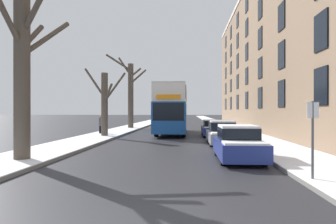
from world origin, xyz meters
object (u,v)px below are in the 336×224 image
Objects in this scene: bare_tree_left_1 at (105,102)px; double_decker_bus at (172,107)px; bare_tree_left_2 at (130,92)px; parked_car_2 at (214,128)px; bare_tree_left_0 at (24,68)px; pedestrian_left_sidewalk at (101,124)px; parked_car_0 at (238,144)px; street_sign_post at (313,136)px; parked_car_1 at (222,133)px.

bare_tree_left_1 is 0.53× the size of double_decker_bus.
parked_car_2 is at bearing -46.38° from bare_tree_left_2.
double_decker_bus is at bearing 71.89° from bare_tree_left_0.
bare_tree_left_2 is at bearing -100.31° from pedestrian_left_sidewalk.
bare_tree_left_0 reaches higher than parked_car_0.
street_sign_post is (9.99, -2.87, -2.43)m from bare_tree_left_0.
parked_car_2 is 16.23m from street_sign_post.
double_decker_bus is (5.19, -6.90, -1.82)m from bare_tree_left_2.
bare_tree_left_2 is at bearing 90.83° from bare_tree_left_1.
bare_tree_left_1 is at bearing 124.92° from street_sign_post.
parked_car_0 is 0.91× the size of parked_car_1.
double_decker_bus is at bearing 113.08° from parked_car_1.
pedestrian_left_sidewalk reaches higher than parked_car_1.
bare_tree_left_1 is 3.31× the size of pedestrian_left_sidewalk.
pedestrian_left_sidewalk is (-5.95, -2.02, -1.47)m from double_decker_bus.
bare_tree_left_2 is 1.96× the size of parked_car_1.
bare_tree_left_0 reaches higher than double_decker_bus.
street_sign_post is (10.87, -16.37, 0.42)m from pedestrian_left_sidewalk.
street_sign_post is (9.94, -14.24, -1.43)m from bare_tree_left_1.
parked_car_0 is at bearing -50.04° from bare_tree_left_1.
bare_tree_left_0 is at bearing -89.72° from bare_tree_left_2.
pedestrian_left_sidewalk is (-0.77, -8.93, -3.29)m from bare_tree_left_2.
bare_tree_left_2 is at bearing 119.85° from parked_car_1.
bare_tree_left_1 reaches higher than parked_car_0.
parked_car_2 is 2.63× the size of pedestrian_left_sidewalk.
parked_car_2 is (-0.00, 6.04, -0.04)m from parked_car_1.
bare_tree_left_1 is 1.38× the size of parked_car_0.
bare_tree_left_2 is 0.83× the size of double_decker_bus.
bare_tree_left_2 is at bearing 90.28° from bare_tree_left_0.
double_decker_bus is 4.54m from parked_car_2.
parked_car_0 is 4.32m from street_sign_post.
bare_tree_left_1 reaches higher than double_decker_bus.
bare_tree_left_2 is 8.82m from double_decker_bus.
parked_car_0 is at bearing -90.00° from parked_car_1.
bare_tree_left_0 reaches higher than parked_car_2.
pedestrian_left_sidewalk is at bearing 127.53° from parked_car_0.
bare_tree_left_1 is 6.53m from double_decker_bus.
parked_car_2 is at bearing 94.91° from street_sign_post.
parked_car_0 is (8.60, 1.16, -3.10)m from bare_tree_left_0.
bare_tree_left_2 is 1.95× the size of parked_car_2.
parked_car_2 is at bearing 90.00° from parked_car_1.
bare_tree_left_0 is 9.22m from parked_car_0.
bare_tree_left_2 is 27.39m from street_sign_post.
pedestrian_left_sidewalk is 0.73× the size of street_sign_post.
street_sign_post is at bearing -82.19° from parked_car_1.
pedestrian_left_sidewalk is 19.66m from street_sign_post.
parked_car_1 is 10.23m from street_sign_post.
double_decker_bus is 2.37× the size of parked_car_1.
street_sign_post is (1.39, -10.11, 0.68)m from parked_car_1.
double_decker_bus is at bearing 104.96° from street_sign_post.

